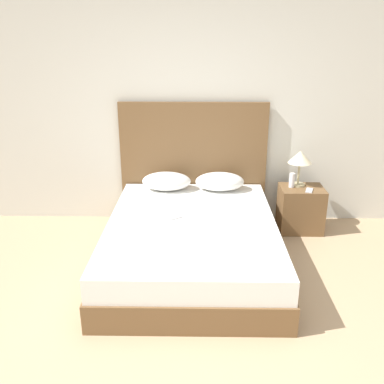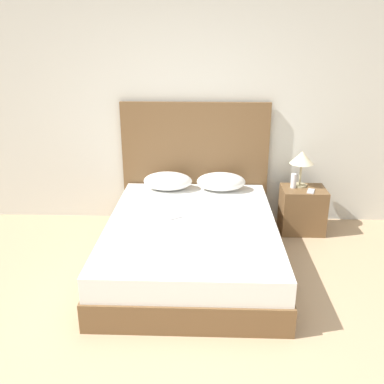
{
  "view_description": "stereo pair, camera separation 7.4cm",
  "coord_description": "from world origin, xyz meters",
  "views": [
    {
      "loc": [
        0.09,
        -2.22,
        2.1
      ],
      "look_at": [
        0.03,
        1.52,
        0.71
      ],
      "focal_mm": 40.0,
      "sensor_mm": 36.0,
      "label": 1
    },
    {
      "loc": [
        0.17,
        -2.22,
        2.1
      ],
      "look_at": [
        0.03,
        1.52,
        0.71
      ],
      "focal_mm": 40.0,
      "sensor_mm": 36.0,
      "label": 2
    }
  ],
  "objects": [
    {
      "name": "bed",
      "position": [
        0.03,
        1.42,
        0.23
      ],
      "size": [
        1.59,
        2.11,
        0.46
      ],
      "color": "brown",
      "rests_on": "ground_plane"
    },
    {
      "name": "pillow_right",
      "position": [
        0.33,
        2.26,
        0.56
      ],
      "size": [
        0.54,
        0.32,
        0.2
      ],
      "color": "white",
      "rests_on": "bed"
    },
    {
      "name": "nightstand",
      "position": [
        1.24,
        2.22,
        0.25
      ],
      "size": [
        0.47,
        0.38,
        0.51
      ],
      "color": "brown",
      "rests_on": "ground_plane"
    },
    {
      "name": "phone_on_bed",
      "position": [
        -0.12,
        1.49,
        0.46
      ],
      "size": [
        0.16,
        0.14,
        0.01
      ],
      "color": "#B7B7BC",
      "rests_on": "bed"
    },
    {
      "name": "table_lamp",
      "position": [
        1.2,
        2.29,
        0.82
      ],
      "size": [
        0.26,
        0.26,
        0.4
      ],
      "color": "tan",
      "rests_on": "nightstand"
    },
    {
      "name": "phone_on_nightstand",
      "position": [
        1.29,
        2.12,
        0.51
      ],
      "size": [
        0.12,
        0.16,
        0.01
      ],
      "color": "#B7B7BC",
      "rests_on": "nightstand"
    },
    {
      "name": "headboard",
      "position": [
        0.03,
        2.5,
        0.7
      ],
      "size": [
        1.67,
        0.05,
        1.4
      ],
      "color": "brown",
      "rests_on": "ground_plane"
    },
    {
      "name": "pillow_left",
      "position": [
        -0.26,
        2.26,
        0.56
      ],
      "size": [
        0.54,
        0.32,
        0.2
      ],
      "color": "white",
      "rests_on": "bed"
    },
    {
      "name": "wall_back",
      "position": [
        0.0,
        2.58,
        1.35
      ],
      "size": [
        10.0,
        0.06,
        2.7
      ],
      "color": "silver",
      "rests_on": "ground_plane"
    },
    {
      "name": "ground_plane",
      "position": [
        0.0,
        0.0,
        0.0
      ],
      "size": [
        16.0,
        16.0,
        0.0
      ],
      "primitive_type": "plane",
      "color": "tan"
    },
    {
      "name": "toiletry_bottle",
      "position": [
        1.12,
        2.24,
        0.59
      ],
      "size": [
        0.06,
        0.06,
        0.16
      ],
      "color": "silver",
      "rests_on": "nightstand"
    }
  ]
}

